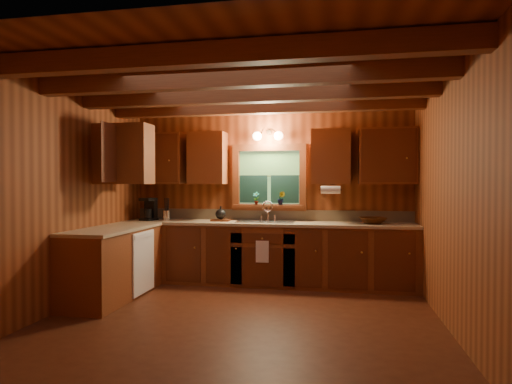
{
  "coord_description": "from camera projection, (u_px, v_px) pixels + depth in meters",
  "views": [
    {
      "loc": [
        1.0,
        -4.52,
        1.46
      ],
      "look_at": [
        0.0,
        0.8,
        1.35
      ],
      "focal_mm": 30.1,
      "sensor_mm": 36.0,
      "label": 1
    }
  ],
  "objects": [
    {
      "name": "room",
      "position": [
        242.0,
        198.0,
        4.63
      ],
      "size": [
        4.2,
        4.2,
        4.2
      ],
      "color": "#4B2212",
      "rests_on": "ground"
    },
    {
      "name": "ceiling_beams",
      "position": [
        242.0,
        88.0,
        4.61
      ],
      "size": [
        4.2,
        2.54,
        0.18
      ],
      "color": "#612E16",
      "rests_on": "room"
    },
    {
      "name": "base_cabinets",
      "position": [
        228.0,
        257.0,
        6.0
      ],
      "size": [
        4.2,
        2.22,
        0.86
      ],
      "color": "brown",
      "rests_on": "ground"
    },
    {
      "name": "countertop",
      "position": [
        229.0,
        225.0,
        6.0
      ],
      "size": [
        4.2,
        2.24,
        0.04
      ],
      "color": "tan",
      "rests_on": "base_cabinets"
    },
    {
      "name": "backsplash",
      "position": [
        269.0,
        215.0,
        6.49
      ],
      "size": [
        4.2,
        0.02,
        0.16
      ],
      "primitive_type": "cube",
      "color": "tan",
      "rests_on": "room"
    },
    {
      "name": "dishwasher_panel",
      "position": [
        144.0,
        262.0,
        5.59
      ],
      "size": [
        0.02,
        0.6,
        0.8
      ],
      "primitive_type": "cube",
      "color": "white",
      "rests_on": "base_cabinets"
    },
    {
      "name": "upper_cabinets",
      "position": [
        225.0,
        157.0,
        6.12
      ],
      "size": [
        4.19,
        1.77,
        0.78
      ],
      "color": "brown",
      "rests_on": "room"
    },
    {
      "name": "window",
      "position": [
        269.0,
        179.0,
        6.46
      ],
      "size": [
        1.12,
        0.08,
        1.0
      ],
      "color": "#612E16",
      "rests_on": "room"
    },
    {
      "name": "window_sill",
      "position": [
        269.0,
        206.0,
        6.42
      ],
      "size": [
        1.06,
        0.14,
        0.04
      ],
      "primitive_type": "cube",
      "color": "#612E16",
      "rests_on": "room"
    },
    {
      "name": "wall_sconce",
      "position": [
        268.0,
        136.0,
        6.33
      ],
      "size": [
        0.45,
        0.21,
        0.17
      ],
      "color": "black",
      "rests_on": "room"
    },
    {
      "name": "paper_towel_roll",
      "position": [
        331.0,
        190.0,
        5.96
      ],
      "size": [
        0.27,
        0.11,
        0.11
      ],
      "primitive_type": "cylinder",
      "rotation": [
        0.0,
        1.57,
        0.0
      ],
      "color": "white",
      "rests_on": "upper_cabinets"
    },
    {
      "name": "dish_towel",
      "position": [
        262.0,
        252.0,
        5.89
      ],
      "size": [
        0.18,
        0.01,
        0.3
      ],
      "primitive_type": "cube",
      "color": "white",
      "rests_on": "base_cabinets"
    },
    {
      "name": "sink",
      "position": [
        266.0,
        225.0,
        6.22
      ],
      "size": [
        0.82,
        0.48,
        0.43
      ],
      "color": "silver",
      "rests_on": "countertop"
    },
    {
      "name": "coffee_maker",
      "position": [
        150.0,
        209.0,
        6.51
      ],
      "size": [
        0.19,
        0.24,
        0.34
      ],
      "rotation": [
        0.0,
        0.0,
        -0.26
      ],
      "color": "black",
      "rests_on": "countertop"
    },
    {
      "name": "utensil_crock",
      "position": [
        166.0,
        215.0,
        6.47
      ],
      "size": [
        0.12,
        0.12,
        0.34
      ],
      "rotation": [
        0.0,
        0.0,
        -0.44
      ],
      "color": "silver",
      "rests_on": "countertop"
    },
    {
      "name": "cutting_board",
      "position": [
        221.0,
        220.0,
        6.37
      ],
      "size": [
        0.29,
        0.22,
        0.02
      ],
      "primitive_type": "cube",
      "rotation": [
        0.0,
        0.0,
        0.07
      ],
      "color": "#4F2211",
      "rests_on": "countertop"
    },
    {
      "name": "teakettle",
      "position": [
        221.0,
        214.0,
        6.36
      ],
      "size": [
        0.16,
        0.16,
        0.2
      ],
      "rotation": [
        0.0,
        0.0,
        0.24
      ],
      "color": "black",
      "rests_on": "cutting_board"
    },
    {
      "name": "wicker_basket",
      "position": [
        373.0,
        220.0,
        5.94
      ],
      "size": [
        0.44,
        0.44,
        0.09
      ],
      "primitive_type": "imported",
      "rotation": [
        0.0,
        0.0,
        0.26
      ],
      "color": "#48230C",
      "rests_on": "countertop"
    },
    {
      "name": "potted_plant_left",
      "position": [
        256.0,
        198.0,
        6.42
      ],
      "size": [
        0.11,
        0.09,
        0.19
      ],
      "primitive_type": "imported",
      "rotation": [
        0.0,
        0.0,
        -0.2
      ],
      "color": "#4F2211",
      "rests_on": "window_sill"
    },
    {
      "name": "potted_plant_right",
      "position": [
        281.0,
        198.0,
        6.37
      ],
      "size": [
        0.11,
        0.09,
        0.2
      ],
      "primitive_type": "imported",
      "rotation": [
        0.0,
        0.0,
        -0.04
      ],
      "color": "#4F2211",
      "rests_on": "window_sill"
    }
  ]
}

